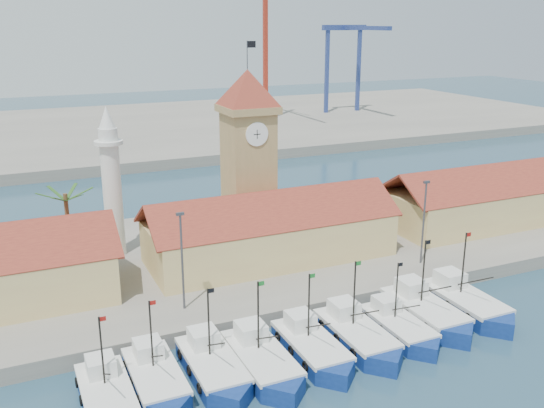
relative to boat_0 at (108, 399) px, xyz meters
name	(u,v)px	position (x,y,z in m)	size (l,w,h in m)	color
ground	(371,359)	(20.50, -2.09, -0.73)	(400.00, 400.00, 0.00)	#1E3E52
quay	(256,252)	(20.50, 21.91, 0.02)	(140.00, 32.00, 1.50)	gray
terminal	(117,131)	(20.50, 107.91, 0.27)	(240.00, 80.00, 2.00)	gray
boat_0	(108,399)	(0.00, 0.00, 0.00)	(3.43, 9.39, 7.11)	navy
boat_1	(157,381)	(3.68, 0.78, 0.01)	(3.49, 9.57, 7.24)	navy
boat_2	(214,369)	(8.03, 0.47, 0.04)	(3.62, 9.91, 7.50)	navy
boat_3	(263,363)	(11.79, -0.30, 0.06)	(3.72, 10.19, 7.71)	navy
boat_4	(313,350)	(16.31, -0.05, 0.03)	(3.58, 9.82, 7.43)	navy
boat_5	(358,337)	(20.66, 0.07, 0.06)	(3.73, 10.21, 7.72)	navy
boat_6	(400,329)	(24.81, -0.01, -0.02)	(3.34, 9.14, 6.91)	navy
boat_7	(427,314)	(28.62, 1.17, 0.09)	(3.85, 10.56, 7.99)	navy
boat_8	(467,305)	(33.14, 1.08, 0.10)	(3.90, 10.67, 8.07)	navy
hall_center	(270,236)	(20.50, 17.91, 3.25)	(27.04, 10.13, 7.61)	#D9C177
hall_right	(497,201)	(52.50, 17.91, 3.25)	(31.20, 10.13, 7.61)	#D9C177
clock_tower	(248,153)	(20.50, 23.90, 11.23)	(5.80, 5.80, 22.70)	tan
minaret	(112,182)	(5.50, 25.91, 8.99)	(3.00, 3.00, 16.30)	silver
palm_tree	(68,224)	(0.50, 23.91, 5.51)	(5.60, 5.03, 8.39)	brown
lamp_posts	(309,237)	(21.00, 9.91, 5.74)	(80.70, 0.25, 9.03)	#3F3F44
crane_red_right	(267,32)	(57.19, 101.62, 22.98)	(1.00, 31.38, 39.31)	#A42919
gantry	(350,45)	(82.50, 104.56, 19.31)	(13.00, 22.00, 23.20)	navy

